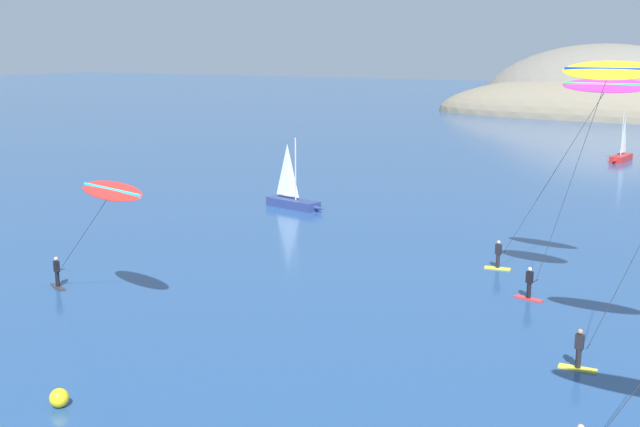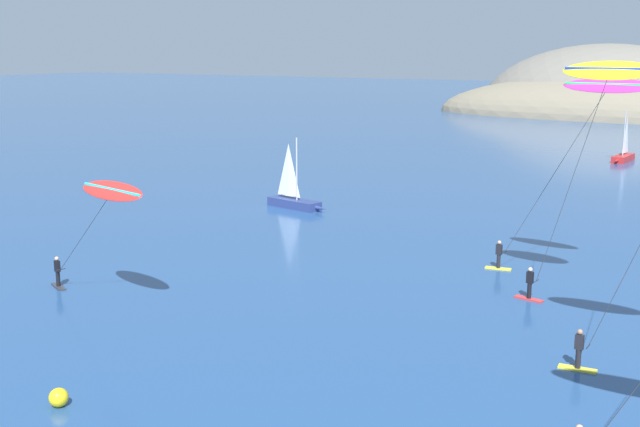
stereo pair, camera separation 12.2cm
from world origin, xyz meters
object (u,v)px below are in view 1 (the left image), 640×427
object	(u,v)px
sailboat_near	(296,201)
sailboat_far	(621,156)
kitesurfer_yellow	(601,92)
kitesurfer_magenta	(595,105)
kitesurfer_red	(106,200)
marker_buoy	(59,398)

from	to	relation	value
sailboat_near	sailboat_far	xyz separation A→B (m)	(17.54, 41.60, 0.00)
sailboat_far	kitesurfer_yellow	bearing A→B (deg)	-81.61
kitesurfer_magenta	kitesurfer_red	xyz separation A→B (m)	(-19.18, -16.07, -4.20)
kitesurfer_yellow	kitesurfer_red	bearing A→B (deg)	-150.46
sailboat_near	kitesurfer_red	distance (m)	27.12
sailboat_near	marker_buoy	xyz separation A→B (m)	(11.83, -35.13, -0.29)
kitesurfer_red	marker_buoy	bearing A→B (deg)	-54.97
sailboat_far	kitesurfer_magenta	size ratio (longest dim) A/B	0.53
sailboat_far	kitesurfer_yellow	distance (m)	57.67
marker_buoy	kitesurfer_magenta	bearing A→B (deg)	62.89
sailboat_far	kitesurfer_red	size ratio (longest dim) A/B	0.66
sailboat_near	kitesurfer_yellow	distance (m)	31.31
kitesurfer_magenta	sailboat_far	bearing A→B (deg)	97.87
kitesurfer_magenta	kitesurfer_red	distance (m)	25.37
kitesurfer_magenta	kitesurfer_yellow	xyz separation A→B (m)	(1.15, -4.55, 0.96)
kitesurfer_magenta	kitesurfer_red	world-z (taller)	kitesurfer_magenta
marker_buoy	kitesurfer_red	bearing A→B (deg)	125.03
sailboat_far	marker_buoy	size ratio (longest dim) A/B	8.49
sailboat_far	kitesurfer_yellow	size ratio (longest dim) A/B	0.49
kitesurfer_yellow	marker_buoy	bearing A→B (deg)	-124.28
kitesurfer_magenta	kitesurfer_yellow	distance (m)	4.79
kitesurfer_magenta	marker_buoy	distance (m)	29.71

